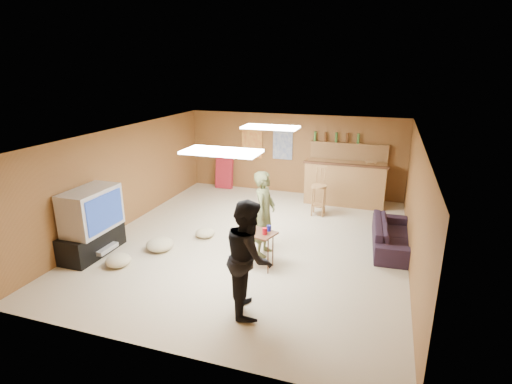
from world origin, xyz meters
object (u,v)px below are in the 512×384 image
(bar_counter, at_px, (345,183))
(sofa, at_px, (392,235))
(tray_table, at_px, (260,250))
(person_black, at_px, (249,257))
(person_olive, at_px, (264,214))
(tv_body, at_px, (91,210))

(bar_counter, xyz_separation_m, sofa, (1.20, -2.38, -0.28))
(sofa, bearing_deg, tray_table, 122.39)
(person_black, relative_size, tray_table, 2.48)
(person_black, distance_m, sofa, 3.53)
(bar_counter, relative_size, person_black, 1.17)
(bar_counter, distance_m, person_olive, 3.60)
(tv_body, bearing_deg, person_black, -13.14)
(person_olive, relative_size, person_black, 0.96)
(tray_table, bearing_deg, sofa, 35.96)
(bar_counter, xyz_separation_m, person_black, (-0.79, -5.24, 0.30))
(tv_body, distance_m, tray_table, 3.21)
(bar_counter, xyz_separation_m, tray_table, (-1.02, -3.99, -0.21))
(tray_table, bearing_deg, person_olive, 99.04)
(person_olive, distance_m, sofa, 2.60)
(sofa, xyz_separation_m, tray_table, (-2.22, -1.61, 0.07))
(person_black, xyz_separation_m, sofa, (1.99, 2.86, -0.58))
(bar_counter, bearing_deg, sofa, -63.19)
(tv_body, distance_m, bar_counter, 6.09)
(tv_body, xyz_separation_m, person_black, (3.36, -0.79, -0.05))
(tv_body, xyz_separation_m, tray_table, (3.13, 0.46, -0.56))
(person_olive, bearing_deg, sofa, -64.25)
(person_olive, bearing_deg, person_black, -168.25)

